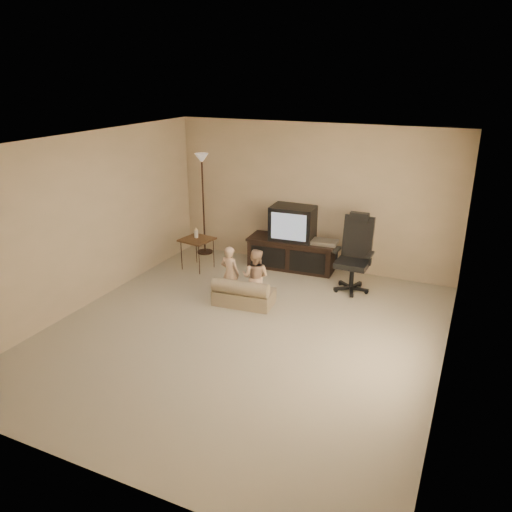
{
  "coord_description": "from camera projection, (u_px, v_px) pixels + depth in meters",
  "views": [
    {
      "loc": [
        2.61,
        -5.27,
        3.28
      ],
      "look_at": [
        -0.08,
        0.6,
        0.88
      ],
      "focal_mm": 35.0,
      "sensor_mm": 36.0,
      "label": 1
    }
  ],
  "objects": [
    {
      "name": "office_chair",
      "position": [
        354.0,
        263.0,
        7.85
      ],
      "size": [
        0.6,
        0.61,
        1.23
      ],
      "rotation": [
        0.0,
        0.0,
        -0.01
      ],
      "color": "black",
      "rests_on": "floor"
    },
    {
      "name": "toddler_left",
      "position": [
        230.0,
        273.0,
        7.49
      ],
      "size": [
        0.33,
        0.26,
        0.85
      ],
      "primitive_type": "imported",
      "rotation": [
        0.0,
        0.0,
        3.04
      ],
      "color": "#D4A885",
      "rests_on": "floor"
    },
    {
      "name": "side_table",
      "position": [
        197.0,
        240.0,
        8.66
      ],
      "size": [
        0.57,
        0.57,
        0.75
      ],
      "rotation": [
        0.0,
        0.0,
        -0.16
      ],
      "color": "brown",
      "rests_on": "floor"
    },
    {
      "name": "floor",
      "position": [
        243.0,
        333.0,
        6.66
      ],
      "size": [
        5.5,
        5.5,
        0.0
      ],
      "primitive_type": "plane",
      "color": "#B4A98F",
      "rests_on": "ground"
    },
    {
      "name": "room_shell",
      "position": [
        242.0,
        224.0,
        6.13
      ],
      "size": [
        5.5,
        5.5,
        5.5
      ],
      "color": "white",
      "rests_on": "floor"
    },
    {
      "name": "floor_lamp",
      "position": [
        202.0,
        182.0,
        9.12
      ],
      "size": [
        0.29,
        0.29,
        1.9
      ],
      "color": "black",
      "rests_on": "floor"
    },
    {
      "name": "child_sofa",
      "position": [
        243.0,
        294.0,
        7.4
      ],
      "size": [
        0.91,
        0.57,
        0.43
      ],
      "rotation": [
        0.0,
        0.0,
        0.1
      ],
      "color": "tan",
      "rests_on": "floor"
    },
    {
      "name": "tv_stand",
      "position": [
        293.0,
        243.0,
        8.71
      ],
      "size": [
        1.59,
        0.67,
        1.12
      ],
      "rotation": [
        0.0,
        0.0,
        0.06
      ],
      "color": "black",
      "rests_on": "floor"
    },
    {
      "name": "toddler_right",
      "position": [
        255.0,
        277.0,
        7.35
      ],
      "size": [
        0.44,
        0.26,
        0.87
      ],
      "primitive_type": "imported",
      "rotation": [
        0.0,
        0.0,
        3.21
      ],
      "color": "#D4A885",
      "rests_on": "floor"
    }
  ]
}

